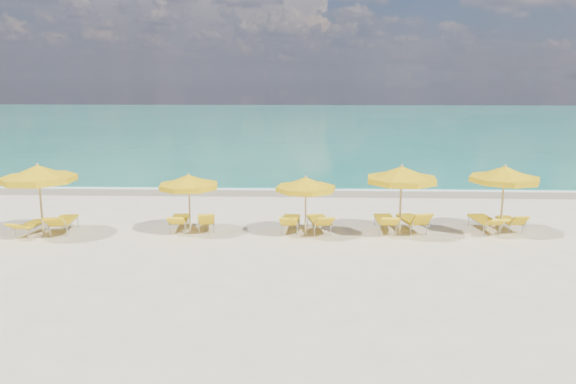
{
  "coord_description": "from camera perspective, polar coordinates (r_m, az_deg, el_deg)",
  "views": [
    {
      "loc": [
        0.76,
        -19.11,
        5.47
      ],
      "look_at": [
        0.0,
        1.5,
        1.2
      ],
      "focal_mm": 35.0,
      "sensor_mm": 36.0,
      "label": 1
    }
  ],
  "objects": [
    {
      "name": "umbrella_3",
      "position": [
        19.88,
        -10.06,
        1.0
      ],
      "size": [
        2.59,
        2.59,
        2.16
      ],
      "rotation": [
        0.0,
        0.0,
        -0.25
      ],
      "color": "tan",
      "rests_on": "ground"
    },
    {
      "name": "lounger_2_left",
      "position": [
        21.77,
        -24.65,
        -3.4
      ],
      "size": [
        0.81,
        1.76,
        0.66
      ],
      "rotation": [
        0.0,
        0.0,
        -0.16
      ],
      "color": "#A5A8AD",
      "rests_on": "ground"
    },
    {
      "name": "whitecap_near",
      "position": [
        37.14,
        -8.41,
        3.1
      ],
      "size": [
        14.0,
        0.36,
        0.05
      ],
      "primitive_type": "cube",
      "color": "white",
      "rests_on": "ground"
    },
    {
      "name": "whitecap_far",
      "position": [
        44.05,
        11.58,
        4.33
      ],
      "size": [
        18.0,
        0.3,
        0.05
      ],
      "primitive_type": "cube",
      "color": "white",
      "rests_on": "ground"
    },
    {
      "name": "lounger_6_right",
      "position": [
        21.88,
        21.59,
        -3.08
      ],
      "size": [
        0.69,
        1.64,
        0.75
      ],
      "rotation": [
        0.0,
        0.0,
        0.1
      ],
      "color": "#A5A8AD",
      "rests_on": "ground"
    },
    {
      "name": "lounger_6_left",
      "position": [
        21.41,
        19.32,
        -3.13
      ],
      "size": [
        0.9,
        2.06,
        0.76
      ],
      "rotation": [
        0.0,
        0.0,
        0.14
      ],
      "color": "#A5A8AD",
      "rests_on": "ground"
    },
    {
      "name": "umbrella_5",
      "position": [
        19.66,
        11.47,
        1.69
      ],
      "size": [
        3.06,
        3.06,
        2.5
      ],
      "rotation": [
        0.0,
        0.0,
        0.28
      ],
      "color": "tan",
      "rests_on": "ground"
    },
    {
      "name": "wet_sand_band",
      "position": [
        27.08,
        0.46,
        0.04
      ],
      "size": [
        120.0,
        2.6,
        0.01
      ],
      "primitive_type": "cube",
      "color": "tan",
      "rests_on": "ground"
    },
    {
      "name": "lounger_4_left",
      "position": [
        20.2,
        0.26,
        -3.33
      ],
      "size": [
        0.72,
        1.94,
        0.81
      ],
      "rotation": [
        0.0,
        0.0,
        -0.05
      ],
      "color": "#A5A8AD",
      "rests_on": "ground"
    },
    {
      "name": "umbrella_6",
      "position": [
        20.95,
        21.14,
        1.64
      ],
      "size": [
        2.53,
        2.53,
        2.46
      ],
      "rotation": [
        0.0,
        0.0,
        -0.04
      ],
      "color": "tan",
      "rests_on": "ground"
    },
    {
      "name": "lounger_3_left",
      "position": [
        20.75,
        -10.95,
        -3.17
      ],
      "size": [
        0.78,
        1.91,
        0.75
      ],
      "rotation": [
        0.0,
        0.0,
        0.1
      ],
      "color": "#A5A8AD",
      "rests_on": "ground"
    },
    {
      "name": "lounger_2_right",
      "position": [
        21.61,
        -21.82,
        -3.16
      ],
      "size": [
        0.88,
        2.04,
        0.84
      ],
      "rotation": [
        0.0,
        0.0,
        0.12
      ],
      "color": "#A5A8AD",
      "rests_on": "ground"
    },
    {
      "name": "foam_line",
      "position": [
        27.86,
        0.51,
        0.38
      ],
      "size": [
        120.0,
        1.2,
        0.03
      ],
      "primitive_type": "cube",
      "color": "white",
      "rests_on": "ground"
    },
    {
      "name": "umbrella_2",
      "position": [
        20.94,
        -24.04,
        1.66
      ],
      "size": [
        3.33,
        3.33,
        2.57
      ],
      "rotation": [
        0.0,
        0.0,
        0.4
      ],
      "color": "tan",
      "rests_on": "ground"
    },
    {
      "name": "ground_plane",
      "position": [
        19.89,
        -0.16,
        -4.26
      ],
      "size": [
        120.0,
        120.0,
        0.0
      ],
      "primitive_type": "plane",
      "color": "beige"
    },
    {
      "name": "lounger_5_right",
      "position": [
        20.67,
        12.48,
        -3.23
      ],
      "size": [
        1.02,
        2.02,
        0.93
      ],
      "rotation": [
        0.0,
        0.0,
        0.2
      ],
      "color": "#A5A8AD",
      "rests_on": "ground"
    },
    {
      "name": "umbrella_4",
      "position": [
        19.3,
        1.81,
        0.76
      ],
      "size": [
        2.48,
        2.48,
        2.12
      ],
      "rotation": [
        0.0,
        0.0,
        0.2
      ],
      "color": "tan",
      "rests_on": "ground"
    },
    {
      "name": "lounger_4_right",
      "position": [
        20.2,
        3.18,
        -3.34
      ],
      "size": [
        1.0,
        2.03,
        0.82
      ],
      "rotation": [
        0.0,
        0.0,
        0.19
      ],
      "color": "#A5A8AD",
      "rests_on": "ground"
    },
    {
      "name": "lounger_3_right",
      "position": [
        20.58,
        -8.31,
        -3.21
      ],
      "size": [
        0.91,
        1.81,
        0.84
      ],
      "rotation": [
        0.0,
        0.0,
        0.2
      ],
      "color": "#A5A8AD",
      "rests_on": "ground"
    },
    {
      "name": "ocean",
      "position": [
        67.34,
        1.46,
        7.03
      ],
      "size": [
        120.0,
        80.0,
        0.3
      ],
      "primitive_type": "cube",
      "color": "#147059",
      "rests_on": "ground"
    },
    {
      "name": "lounger_5_left",
      "position": [
        20.49,
        9.84,
        -3.27
      ],
      "size": [
        0.7,
        2.01,
        0.82
      ],
      "rotation": [
        0.0,
        0.0,
        0.02
      ],
      "color": "#A5A8AD",
      "rests_on": "ground"
    }
  ]
}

